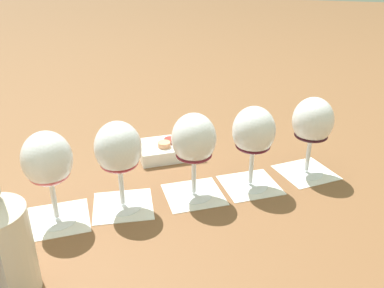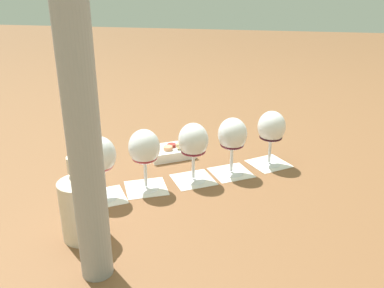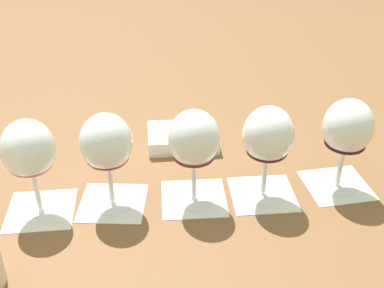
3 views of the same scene
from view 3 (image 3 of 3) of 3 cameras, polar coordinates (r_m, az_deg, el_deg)
name	(u,v)px [view 3 (image 3 of 3)]	position (r m, az deg, el deg)	size (l,w,h in m)	color
ground_plane	(190,198)	(0.88, -0.21, -6.37)	(8.00, 8.00, 0.00)	brown
tasting_card_0	(41,210)	(0.89, -17.46, -7.47)	(0.16, 0.16, 0.00)	silver
tasting_card_1	(113,202)	(0.88, -9.37, -6.85)	(0.15, 0.15, 0.00)	silver
tasting_card_2	(195,197)	(0.88, 0.32, -6.33)	(0.16, 0.16, 0.00)	silver
tasting_card_3	(263,194)	(0.89, 8.37, -5.88)	(0.16, 0.16, 0.00)	silver
tasting_card_4	(337,185)	(0.95, 16.76, -4.68)	(0.16, 0.16, 0.00)	silver
wine_glass_0	(29,153)	(0.82, -18.75, -1.07)	(0.09, 0.09, 0.18)	white
wine_glass_1	(107,147)	(0.81, -10.09, -0.31)	(0.09, 0.09, 0.18)	white
wine_glass_2	(195,142)	(0.81, 0.34, 0.30)	(0.09, 0.09, 0.18)	white
wine_glass_3	(268,139)	(0.83, 8.99, 0.62)	(0.09, 0.09, 0.18)	white
wine_glass_4	(347,130)	(0.88, 17.92, 1.54)	(0.09, 0.09, 0.18)	white
snack_dish	(183,137)	(1.02, -1.05, 0.85)	(0.16, 0.18, 0.06)	white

